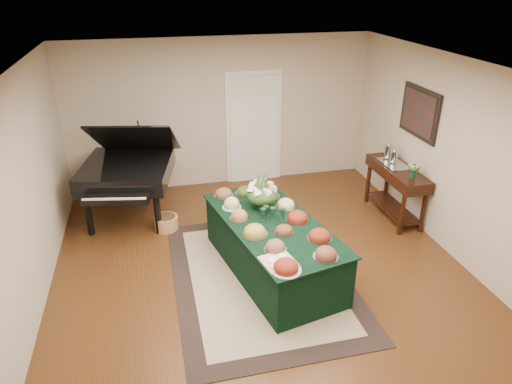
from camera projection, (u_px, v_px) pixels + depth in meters
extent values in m
plane|color=black|center=(261.00, 270.00, 6.23)|extent=(6.00, 6.00, 0.00)
cube|color=black|center=(260.00, 276.00, 6.10)|extent=(2.26, 3.17, 0.01)
cube|color=beige|center=(260.00, 276.00, 6.09)|extent=(1.81, 2.72, 0.01)
cube|color=white|center=(254.00, 128.00, 8.50)|extent=(1.05, 0.04, 2.10)
cube|color=white|center=(254.00, 130.00, 8.50)|extent=(0.90, 0.06, 2.00)
cube|color=black|center=(272.00, 248.00, 6.07)|extent=(1.47, 2.41, 0.73)
cube|color=black|center=(273.00, 223.00, 5.91)|extent=(1.55, 2.48, 0.02)
cylinder|color=#BBBAC4|center=(275.00, 250.00, 5.32)|extent=(0.28, 0.28, 0.01)
ellipsoid|color=brown|center=(275.00, 246.00, 5.30)|extent=(0.23, 0.23, 0.09)
cylinder|color=#BBBAC4|center=(224.00, 196.00, 6.59)|extent=(0.30, 0.30, 0.01)
ellipsoid|color=brown|center=(224.00, 193.00, 6.57)|extent=(0.25, 0.25, 0.08)
cylinder|color=#BBBAC4|center=(297.00, 220.00, 5.96)|extent=(0.32, 0.32, 0.01)
ellipsoid|color=maroon|center=(297.00, 216.00, 5.94)|extent=(0.27, 0.27, 0.09)
cylinder|color=#BBBAC4|center=(284.00, 232.00, 5.68)|extent=(0.26, 0.26, 0.01)
ellipsoid|color=brown|center=(284.00, 229.00, 5.66)|extent=(0.21, 0.21, 0.06)
cylinder|color=#BBBAC4|center=(319.00, 238.00, 5.55)|extent=(0.32, 0.32, 0.01)
ellipsoid|color=maroon|center=(320.00, 235.00, 5.53)|extent=(0.26, 0.26, 0.08)
cylinder|color=#BBBAC4|center=(239.00, 219.00, 5.99)|extent=(0.26, 0.26, 0.01)
ellipsoid|color=#BC7043|center=(239.00, 215.00, 5.96)|extent=(0.22, 0.22, 0.09)
cylinder|color=#B8C2B8|center=(232.00, 207.00, 6.27)|extent=(0.27, 0.27, 0.01)
ellipsoid|color=#F5EA99|center=(232.00, 203.00, 6.25)|extent=(0.22, 0.22, 0.11)
cylinder|color=#BBBAC4|center=(245.00, 193.00, 6.67)|extent=(0.31, 0.31, 0.01)
ellipsoid|color=#415916|center=(245.00, 191.00, 6.65)|extent=(0.25, 0.25, 0.07)
cylinder|color=#BBBAC4|center=(255.00, 234.00, 5.63)|extent=(0.33, 0.33, 0.01)
ellipsoid|color=gold|center=(255.00, 231.00, 5.61)|extent=(0.27, 0.27, 0.09)
cylinder|color=#BBBAC4|center=(326.00, 257.00, 5.19)|extent=(0.30, 0.30, 0.01)
ellipsoid|color=brown|center=(326.00, 253.00, 5.17)|extent=(0.25, 0.25, 0.09)
cylinder|color=#BBBAC4|center=(260.00, 186.00, 6.88)|extent=(0.25, 0.25, 0.01)
ellipsoid|color=#BC7043|center=(260.00, 184.00, 6.86)|extent=(0.21, 0.21, 0.08)
cylinder|color=#B8C2B8|center=(286.00, 270.00, 4.96)|extent=(0.34, 0.34, 0.01)
ellipsoid|color=maroon|center=(286.00, 266.00, 4.94)|extent=(0.28, 0.28, 0.09)
cylinder|color=#BBBAC4|center=(286.00, 207.00, 6.29)|extent=(0.29, 0.29, 0.01)
ellipsoid|color=#F5EA99|center=(286.00, 204.00, 6.27)|extent=(0.24, 0.24, 0.08)
cylinder|color=#BBBAC4|center=(269.00, 197.00, 6.57)|extent=(0.33, 0.33, 0.01)
ellipsoid|color=brown|center=(269.00, 193.00, 6.54)|extent=(0.27, 0.27, 0.11)
cube|color=tan|center=(278.00, 262.00, 5.10)|extent=(0.42, 0.42, 0.02)
ellipsoid|color=white|center=(272.00, 258.00, 5.08)|extent=(0.14, 0.14, 0.08)
ellipsoid|color=white|center=(282.00, 254.00, 5.16)|extent=(0.12, 0.12, 0.07)
cube|color=orange|center=(286.00, 262.00, 5.03)|extent=(0.11, 0.11, 0.05)
cylinder|color=black|center=(262.00, 203.00, 6.23)|extent=(0.16, 0.16, 0.16)
ellipsoid|color=#2B5120|center=(262.00, 195.00, 6.18)|extent=(0.41, 0.41, 0.27)
cylinder|color=black|center=(88.00, 215.00, 6.94)|extent=(0.10, 0.10, 0.67)
cylinder|color=black|center=(158.00, 214.00, 6.98)|extent=(0.10, 0.10, 0.67)
cylinder|color=black|center=(138.00, 182.00, 8.03)|extent=(0.10, 0.10, 0.67)
cube|color=black|center=(127.00, 171.00, 7.27)|extent=(1.59, 1.66, 0.29)
cube|color=black|center=(116.00, 199.00, 6.58)|extent=(0.98, 0.40, 0.10)
cube|color=black|center=(135.00, 138.00, 7.19)|extent=(1.46, 1.27, 0.74)
cylinder|color=#A87043|center=(166.00, 223.00, 7.17)|extent=(0.36, 0.36, 0.23)
cylinder|color=black|center=(402.00, 215.00, 6.93)|extent=(0.07, 0.07, 0.69)
cylinder|color=black|center=(423.00, 212.00, 7.01)|extent=(0.07, 0.07, 0.69)
cylinder|color=black|center=(368.00, 184.00, 7.94)|extent=(0.07, 0.07, 0.69)
cylinder|color=black|center=(387.00, 182.00, 8.01)|extent=(0.07, 0.07, 0.69)
cube|color=black|center=(397.00, 173.00, 7.28)|extent=(0.45, 1.36, 0.18)
cube|color=black|center=(392.00, 207.00, 7.56)|extent=(0.38, 1.19, 0.03)
cube|color=#BBBAC4|center=(394.00, 164.00, 7.37)|extent=(0.34, 0.58, 0.02)
cylinder|color=black|center=(413.00, 174.00, 6.85)|extent=(0.08, 0.08, 0.13)
ellipsoid|color=pink|center=(414.00, 167.00, 6.80)|extent=(0.19, 0.19, 0.13)
cube|color=black|center=(420.00, 113.00, 6.90)|extent=(0.04, 0.95, 0.75)
cube|color=#481320|center=(418.00, 113.00, 6.90)|extent=(0.01, 0.82, 0.62)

